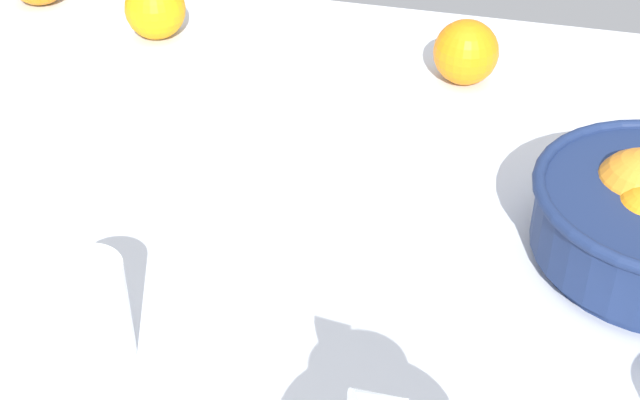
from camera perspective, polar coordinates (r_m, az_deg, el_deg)
ground_plane at (r=88.16cm, az=1.82°, el=-4.08°), size 142.93×109.45×3.00cm
second_glass at (r=76.87cm, az=-13.64°, el=-7.05°), size 6.04×6.04×9.38cm
loose_orange_1 at (r=125.73cm, az=-9.99°, el=11.38°), size 7.91×7.91×7.91cm
loose_orange_2 at (r=114.29cm, az=8.87°, el=8.87°), size 7.85×7.85×7.85cm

